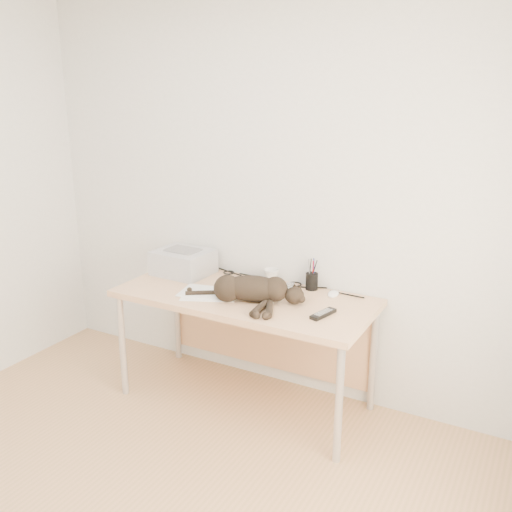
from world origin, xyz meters
The scene contains 11 objects.
wall_back centered at (0.00, 1.75, 1.30)m, with size 3.50×3.50×0.00m, color silver.
desk centered at (0.00, 1.48, 0.61)m, with size 1.60×0.70×0.74m.
printer centered at (-0.57, 1.55, 0.82)m, with size 0.38×0.32×0.17m.
papers centered at (-0.20, 1.30, 0.74)m, with size 0.42×0.35×0.01m.
cat centered at (0.08, 1.31, 0.81)m, with size 0.74×0.38×0.17m.
mug centered at (0.04, 1.67, 0.79)m, with size 0.10×0.10×0.09m, color white.
pen_cup centered at (0.33, 1.68, 0.80)m, with size 0.08×0.08×0.20m.
remote_grey centered at (0.21, 1.60, 0.75)m, with size 0.05×0.19×0.02m, color slate.
remote_black centered at (0.55, 1.32, 0.75)m, with size 0.05×0.19×0.02m, color black.
mouse centered at (0.48, 1.65, 0.76)m, with size 0.07×0.11×0.04m, color white.
cable_tangle centered at (0.00, 1.70, 0.75)m, with size 1.36×0.09×0.01m, color black, non-canonical shape.
Camera 1 is at (1.64, -1.47, 1.99)m, focal length 40.00 mm.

